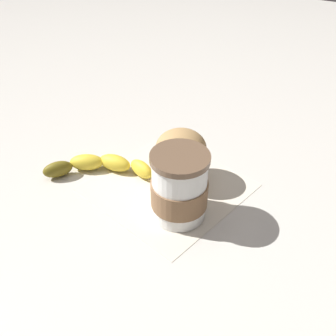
# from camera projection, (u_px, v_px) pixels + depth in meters

# --- Properties ---
(ground_plane) EXTENTS (3.00, 3.00, 0.00)m
(ground_plane) POSITION_uv_depth(u_px,v_px,m) (168.00, 188.00, 0.74)
(ground_plane) COLOR beige
(paper_napkin) EXTENTS (0.31, 0.31, 0.00)m
(paper_napkin) POSITION_uv_depth(u_px,v_px,m) (168.00, 187.00, 0.74)
(paper_napkin) COLOR beige
(paper_napkin) RESTS_ON ground_plane
(coffee_cup) EXTENTS (0.10, 0.10, 0.12)m
(coffee_cup) POSITION_uv_depth(u_px,v_px,m) (179.00, 188.00, 0.64)
(coffee_cup) COLOR white
(coffee_cup) RESTS_ON paper_napkin
(muffin) EXTENTS (0.09, 0.09, 0.10)m
(muffin) POSITION_uv_depth(u_px,v_px,m) (181.00, 153.00, 0.72)
(muffin) COLOR beige
(muffin) RESTS_ON paper_napkin
(banana) EXTENTS (0.20, 0.13, 0.03)m
(banana) POSITION_uv_depth(u_px,v_px,m) (101.00, 165.00, 0.76)
(banana) COLOR yellow
(banana) RESTS_ON paper_napkin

